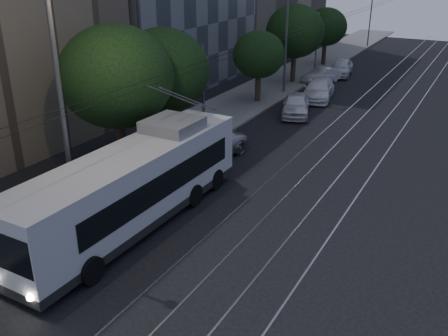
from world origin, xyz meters
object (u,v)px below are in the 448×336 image
car_white_a (296,104)px  streetlamp_near (65,67)px  pickup_silver (201,146)px  car_white_d (341,67)px  car_white_b (318,90)px  trolleybus (135,186)px  car_white_c (321,75)px  streetlamp_far (292,19)px

car_white_a → streetlamp_near: 20.37m
pickup_silver → car_white_d: 24.61m
car_white_a → car_white_b: (0.00, 4.99, -0.02)m
trolleybus → streetlamp_near: bearing=-145.6°
car_white_a → car_white_c: car_white_a is taller
streetlamp_near → trolleybus: bearing=33.5°
trolleybus → car_white_a: 18.15m
trolleybus → pickup_silver: bearing=101.2°
car_white_a → car_white_d: size_ratio=1.00×
trolleybus → streetlamp_near: (-1.87, -1.24, 4.99)m
car_white_a → car_white_c: 10.65m
car_white_b → streetlamp_far: (-2.69, 0.34, 5.21)m
trolleybus → car_white_d: (-0.64, 32.26, -0.99)m
pickup_silver → car_white_c: 21.00m
streetlamp_far → car_white_b: bearing=-7.3°
car_white_b → car_white_d: 9.19m
pickup_silver → car_white_d: bearing=104.3°
car_white_d → streetlamp_near: streetlamp_near is taller
car_white_b → streetlamp_near: 25.16m
pickup_silver → streetlamp_near: streetlamp_near is taller
streetlamp_near → car_white_c: bearing=89.1°
trolleybus → streetlamp_near: streetlamp_near is taller
car_white_a → streetlamp_far: size_ratio=0.46×
car_white_a → car_white_b: bearing=71.3°
car_white_b → car_white_c: 5.77m
pickup_silver → streetlamp_near: (-0.47, -8.89, 5.99)m
car_white_a → pickup_silver: bearing=-117.4°
pickup_silver → car_white_c: (0.00, 21.00, -0.11)m
car_white_a → car_white_d: 14.16m
car_white_d → streetlamp_near: 34.05m
pickup_silver → car_white_b: size_ratio=1.04×
trolleybus → streetlamp_far: size_ratio=1.31×
streetlamp_near → car_white_d: bearing=87.9°
car_white_b → car_white_d: (-0.84, 9.15, 0.02)m
car_white_b → streetlamp_near: bearing=-105.1°
car_white_a → car_white_c: bearing=79.9°
car_white_b → streetlamp_far: bearing=162.5°
streetlamp_near → car_white_b: bearing=85.1°
car_white_c → streetlamp_far: bearing=-78.1°
pickup_silver → car_white_d: (0.76, 24.60, 0.02)m
trolleybus → car_white_b: (0.20, 23.11, -1.01)m
trolleybus → car_white_b: trolleybus is taller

